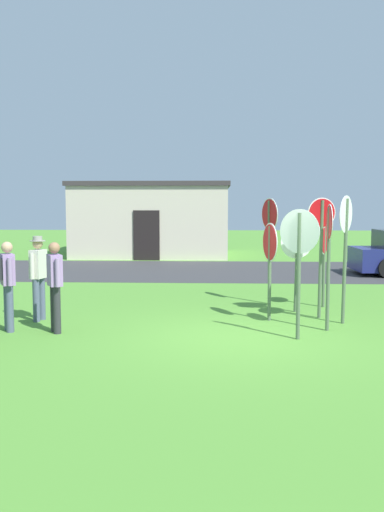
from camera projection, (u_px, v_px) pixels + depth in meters
name	position (u px, v px, depth m)	size (l,w,h in m)	color
ground_plane	(238.00, 337.00, 10.19)	(80.00, 80.00, 0.00)	#518E33
street_asphalt	(228.00, 271.00, 20.16)	(60.00, 6.40, 0.01)	#38383A
building_background	(153.00, 219.00, 26.23)	(7.01, 5.40, 3.32)	beige
stop_sign_far_back	(299.00, 251.00, 9.88)	(0.63, 0.48, 2.30)	#51664C
stop_sign_low_front	(321.00, 239.00, 11.70)	(0.61, 0.22, 2.52)	#51664C
stop_sign_nearest	(269.00, 232.00, 13.39)	(0.33, 0.72, 2.53)	#51664C
stop_sign_leaning_right	(270.00, 254.00, 11.51)	(0.23, 0.76, 2.01)	#51664C
stop_sign_tallest	(329.00, 246.00, 10.56)	(0.07, 0.67, 2.39)	#51664C
stop_sign_rear_right	(324.00, 252.00, 13.02)	(0.28, 0.63, 1.90)	#51664C
stop_sign_leaning_left	(345.00, 237.00, 11.18)	(0.40, 0.64, 2.56)	#51664C
stop_sign_center_cluster	(297.00, 253.00, 12.39)	(0.74, 0.24, 1.95)	#51664C
person_in_dark_shirt	(38.00, 273.00, 11.53)	(0.31, 0.56, 1.74)	#4C5670
person_near_signs	(55.00, 282.00, 10.47)	(0.37, 0.51, 1.69)	#2D2D33
person_with_sunhat	(7.00, 279.00, 10.57)	(0.46, 0.50, 1.69)	#4C5670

